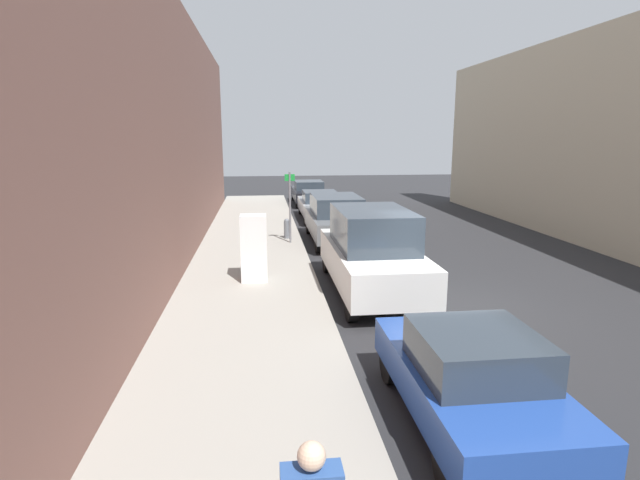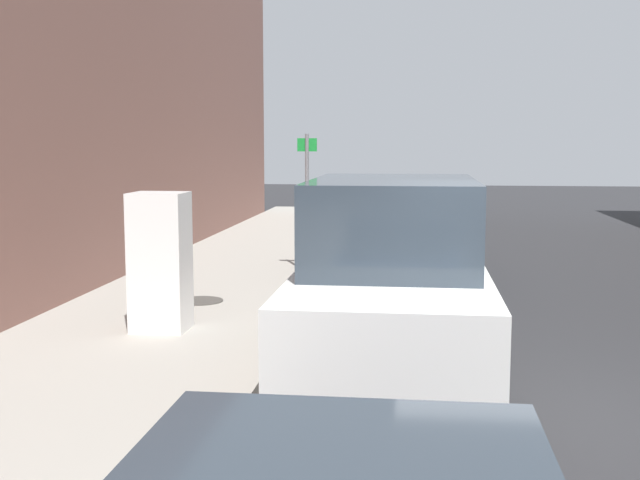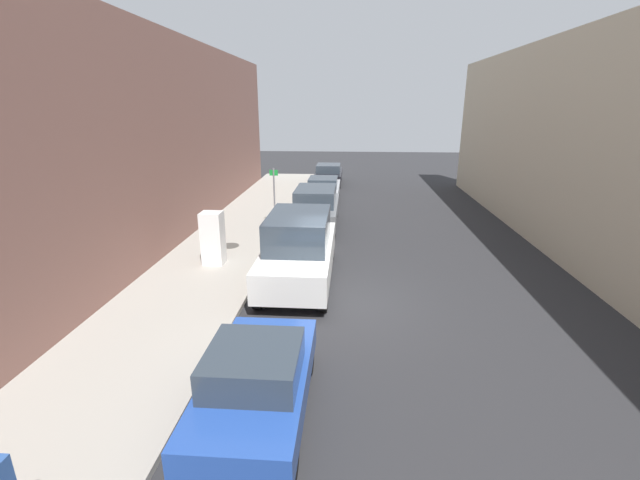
% 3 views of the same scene
% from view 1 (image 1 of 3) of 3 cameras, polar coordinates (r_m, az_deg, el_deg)
% --- Properties ---
extents(ground_plane, '(80.00, 80.00, 0.00)m').
position_cam_1_polar(ground_plane, '(12.09, 13.72, -7.60)').
color(ground_plane, '#28282B').
extents(sidewalk_slab, '(3.68, 44.00, 0.14)m').
position_cam_1_polar(sidewalk_slab, '(11.35, -8.34, -8.30)').
color(sidewalk_slab, '#9E998E').
rests_on(sidewalk_slab, ground).
extents(building_facade_near, '(1.56, 39.60, 7.84)m').
position_cam_1_polar(building_facade_near, '(11.08, -22.88, 10.75)').
color(building_facade_near, '#7F564C').
rests_on(building_facade_near, ground).
extents(discarded_refrigerator, '(0.69, 0.63, 1.78)m').
position_cam_1_polar(discarded_refrigerator, '(13.37, -7.57, -0.91)').
color(discarded_refrigerator, white).
rests_on(discarded_refrigerator, sidewalk_slab).
extents(manhole_cover, '(0.70, 0.70, 0.02)m').
position_cam_1_polar(manhole_cover, '(15.39, -7.41, -2.60)').
color(manhole_cover, '#47443F').
rests_on(manhole_cover, sidewalk_slab).
extents(street_sign_post, '(0.36, 0.07, 2.56)m').
position_cam_1_polar(street_sign_post, '(17.99, -3.45, 4.19)').
color(street_sign_post, slate).
rests_on(street_sign_post, sidewalk_slab).
extents(fire_hydrant, '(0.22, 0.22, 0.76)m').
position_cam_1_polar(fire_hydrant, '(18.92, -3.82, 1.36)').
color(fire_hydrant, slate).
rests_on(fire_hydrant, sidewalk_slab).
extents(parked_hatchback_blue, '(1.74, 3.82, 1.44)m').
position_cam_1_polar(parked_hatchback_blue, '(7.32, 16.80, -14.78)').
color(parked_hatchback_blue, '#23479E').
rests_on(parked_hatchback_blue, ground).
extents(parked_van_white, '(2.02, 5.20, 2.15)m').
position_cam_1_polar(parked_van_white, '(12.75, 5.98, -1.32)').
color(parked_van_white, silver).
rests_on(parked_van_white, ground).
extents(parked_suv_gray, '(1.96, 4.74, 1.76)m').
position_cam_1_polar(parked_suv_gray, '(18.79, 1.83, 2.51)').
color(parked_suv_gray, slate).
rests_on(parked_suv_gray, ground).
extents(parked_sedan_silver, '(1.79, 4.46, 1.38)m').
position_cam_1_polar(parked_sedan_silver, '(24.02, -0.05, 4.06)').
color(parked_sedan_silver, silver).
rests_on(parked_sedan_silver, ground).
extents(parked_sedan_dark, '(1.81, 4.62, 1.38)m').
position_cam_1_polar(parked_sedan_dark, '(29.52, -1.32, 5.51)').
color(parked_sedan_dark, black).
rests_on(parked_sedan_dark, ground).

